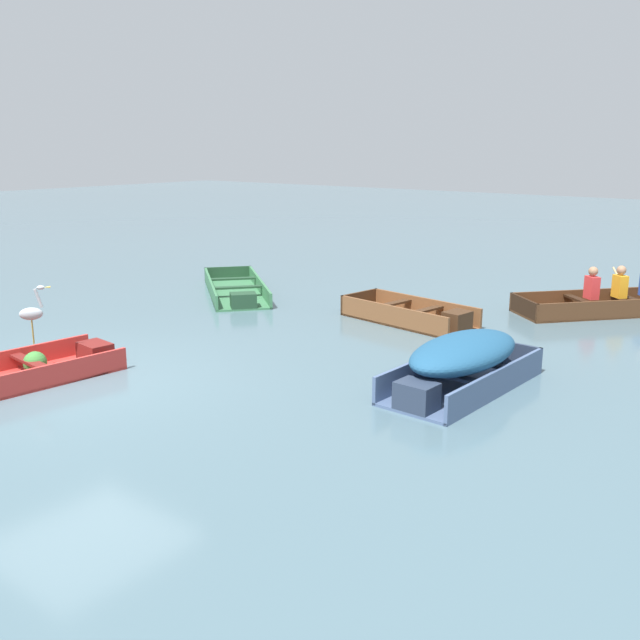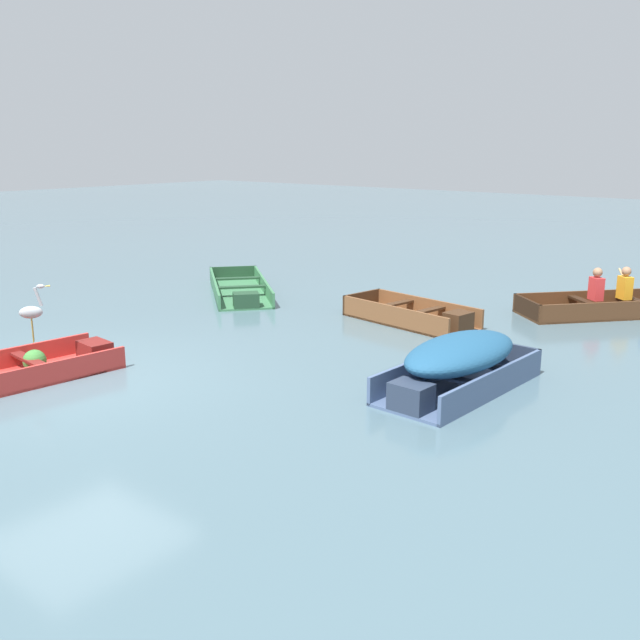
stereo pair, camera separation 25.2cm
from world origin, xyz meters
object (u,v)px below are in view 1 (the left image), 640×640
Objects in this scene: dinghy_red_foreground at (6,375)px; skiff_wooden_brown_far_moored at (414,316)px; rowboat_dark_varnish_with_crew at (616,301)px; heron_on_dinghy at (32,312)px; skiff_green_mid_moored at (236,290)px; skiff_slate_blue_near_moored at (462,359)px.

skiff_wooden_brown_far_moored is at bearing 67.64° from dinghy_red_foreground.
rowboat_dark_varnish_with_crew is at bearing 61.23° from dinghy_red_foreground.
heron_on_dinghy reaches higher than skiff_wooden_brown_far_moored.
skiff_green_mid_moored is 5.93m from heron_on_dinghy.
dinghy_red_foreground is 6.45m from skiff_green_mid_moored.
heron_on_dinghy is (-5.15, -3.13, 0.48)m from skiff_slate_blue_near_moored.
heron_on_dinghy is at bearing 104.71° from dinghy_red_foreground.
dinghy_red_foreground is at bearing -74.54° from skiff_green_mid_moored.
heron_on_dinghy is at bearing -148.74° from skiff_slate_blue_near_moored.
dinghy_red_foreground is at bearing -75.29° from heron_on_dinghy.
skiff_slate_blue_near_moored reaches higher than skiff_green_mid_moored.
skiff_green_mid_moored is 1.26× the size of skiff_wooden_brown_far_moored.
rowboat_dark_varnish_with_crew reaches higher than skiff_green_mid_moored.
dinghy_red_foreground reaches higher than skiff_wooden_brown_far_moored.
skiff_green_mid_moored is (-6.73, 2.53, -0.32)m from skiff_slate_blue_near_moored.
dinghy_red_foreground is 6.94m from skiff_wooden_brown_far_moored.
rowboat_dark_varnish_with_crew reaches higher than dinghy_red_foreground.
heron_on_dinghy is (-2.79, -5.86, 0.76)m from skiff_wooden_brown_far_moored.
dinghy_red_foreground is at bearing -112.36° from skiff_wooden_brown_far_moored.
skiff_green_mid_moored is 7.82m from rowboat_dark_varnish_with_crew.
dinghy_red_foreground is at bearing -143.64° from skiff_slate_blue_near_moored.
skiff_slate_blue_near_moored is 1.01× the size of skiff_wooden_brown_far_moored.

